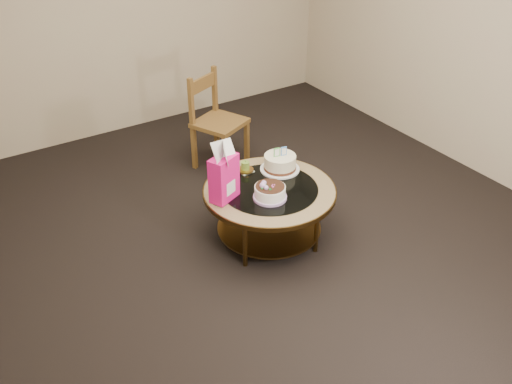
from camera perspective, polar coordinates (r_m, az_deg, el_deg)
ground at (r=4.59m, az=1.29°, el=-4.47°), size 5.00×5.00×0.00m
room_walls at (r=3.86m, az=1.58°, el=14.14°), size 4.52×5.02×2.61m
coffee_table at (r=4.37m, az=1.35°, el=-0.50°), size 1.02×1.02×0.46m
decorated_cake at (r=4.18m, az=1.39°, el=-0.08°), size 0.25×0.25×0.15m
cream_cake at (r=4.54m, az=2.41°, el=2.92°), size 0.32×0.32×0.20m
gift_bag at (r=4.10m, az=-3.24°, el=1.98°), size 0.25×0.22×0.45m
pillar_candle at (r=4.53m, az=-1.07°, el=2.41°), size 0.13×0.13×0.10m
dining_chair at (r=5.38m, az=-3.98°, el=7.12°), size 0.56×0.56×0.91m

